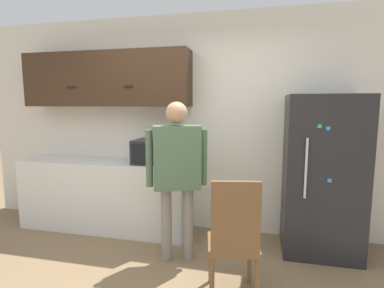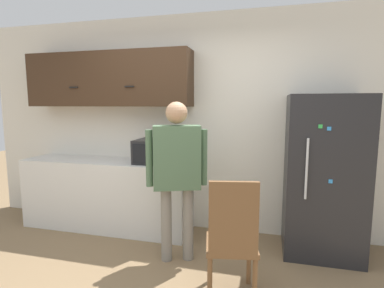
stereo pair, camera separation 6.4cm
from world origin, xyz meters
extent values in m
cube|color=silver|center=(0.00, 1.79, 1.35)|extent=(6.00, 0.06, 2.70)
cube|color=silver|center=(-1.11, 1.47, 0.44)|extent=(2.18, 0.57, 0.89)
cube|color=#3D2819|center=(-1.11, 1.59, 1.92)|extent=(2.18, 0.34, 0.68)
cube|color=black|center=(-1.49, 1.40, 1.81)|extent=(0.12, 0.01, 0.01)
cube|color=black|center=(-0.73, 1.40, 1.81)|extent=(0.12, 0.01, 0.01)
cube|color=#232326|center=(-0.43, 1.48, 1.03)|extent=(0.48, 0.42, 0.29)
cube|color=black|center=(-0.47, 1.27, 1.03)|extent=(0.34, 0.01, 0.22)
cube|color=#B2B2B2|center=(-0.22, 1.27, 1.03)|extent=(0.07, 0.01, 0.23)
cylinder|color=gray|center=(-0.09, 0.85, 0.38)|extent=(0.11, 0.11, 0.77)
cylinder|color=gray|center=(0.12, 0.93, 0.38)|extent=(0.11, 0.11, 0.77)
cube|color=#4C6B4C|center=(0.02, 0.89, 1.08)|extent=(0.51, 0.37, 0.63)
sphere|color=tan|center=(0.02, 0.89, 1.52)|extent=(0.22, 0.22, 0.22)
cylinder|color=#4C6B4C|center=(-0.24, 0.80, 1.07)|extent=(0.07, 0.07, 0.57)
cylinder|color=#4C6B4C|center=(0.28, 0.99, 1.07)|extent=(0.07, 0.07, 0.57)
cube|color=#232326|center=(1.48, 1.43, 0.85)|extent=(0.78, 0.64, 1.70)
cylinder|color=silver|center=(1.27, 1.09, 0.99)|extent=(0.02, 0.02, 0.60)
cube|color=green|center=(1.37, 1.10, 1.40)|extent=(0.04, 0.01, 0.04)
cube|color=#338CDB|center=(1.49, 1.10, 0.88)|extent=(0.04, 0.01, 0.04)
cube|color=#338CDB|center=(1.45, 1.10, 1.38)|extent=(0.04, 0.01, 0.04)
cube|color=brown|center=(0.63, 0.44, 0.45)|extent=(0.48, 0.48, 0.04)
cylinder|color=brown|center=(0.77, 0.65, 0.21)|extent=(0.04, 0.04, 0.43)
cylinder|color=brown|center=(0.42, 0.58, 0.21)|extent=(0.04, 0.04, 0.43)
cylinder|color=brown|center=(0.83, 0.30, 0.21)|extent=(0.04, 0.04, 0.43)
cylinder|color=brown|center=(0.49, 0.24, 0.21)|extent=(0.04, 0.04, 0.43)
cube|color=brown|center=(0.66, 0.26, 0.75)|extent=(0.38, 0.11, 0.57)
camera|label=1|loc=(0.84, -1.93, 1.61)|focal=28.00mm
camera|label=2|loc=(0.90, -1.91, 1.61)|focal=28.00mm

